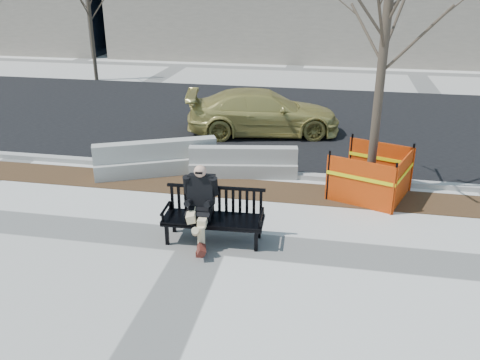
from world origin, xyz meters
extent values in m
plane|color=beige|center=(0.00, 0.00, 0.00)|extent=(120.00, 120.00, 0.00)
cube|color=#47301C|center=(0.00, 2.60, 0.00)|extent=(40.00, 1.20, 0.02)
cube|color=black|center=(0.00, 8.80, 0.00)|extent=(60.00, 10.40, 0.01)
cube|color=#9E9B93|center=(0.00, 3.55, 0.06)|extent=(60.00, 0.25, 0.12)
imported|color=#A6984A|center=(0.07, 7.10, 0.00)|extent=(5.07, 2.88, 1.39)
camera|label=1|loc=(2.26, -8.29, 4.84)|focal=37.91mm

